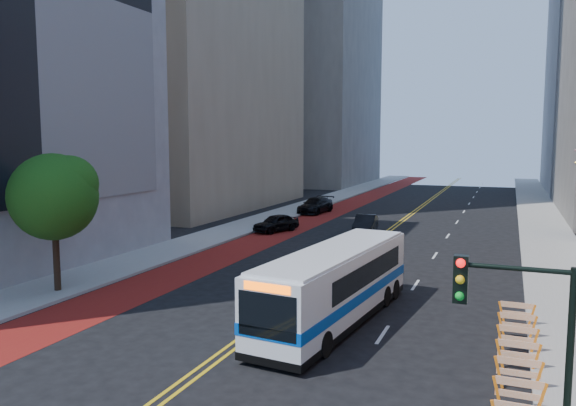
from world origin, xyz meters
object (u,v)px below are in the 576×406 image
(traffic_signal, at_px, (519,337))
(street_tree, at_px, (55,193))
(car_c, at_px, (316,205))
(car_b, at_px, (365,224))
(transit_bus, at_px, (337,284))
(car_a, at_px, (276,223))

(traffic_signal, bearing_deg, street_tree, 155.18)
(car_c, bearing_deg, traffic_signal, -61.28)
(traffic_signal, bearing_deg, car_c, 113.60)
(street_tree, bearing_deg, traffic_signal, -24.82)
(traffic_signal, bearing_deg, car_b, 108.64)
(transit_bus, distance_m, car_b, 22.45)
(car_a, height_order, car_c, car_c)
(street_tree, xyz_separation_m, transit_bus, (13.93, 0.77, -3.30))
(car_a, relative_size, car_b, 0.94)
(street_tree, bearing_deg, car_b, 66.87)
(car_b, bearing_deg, transit_bus, -85.37)
(street_tree, bearing_deg, car_a, 82.59)
(car_c, bearing_deg, car_b, -48.18)
(street_tree, xyz_separation_m, car_b, (9.74, 22.81, -4.17))
(traffic_signal, height_order, transit_bus, traffic_signal)
(street_tree, xyz_separation_m, car_a, (2.73, 20.98, -4.19))
(traffic_signal, height_order, car_b, traffic_signal)
(street_tree, distance_m, car_c, 33.58)
(transit_bus, relative_size, car_c, 2.08)
(car_a, bearing_deg, street_tree, -75.69)
(traffic_signal, xyz_separation_m, car_a, (-17.93, 30.53, -3.00))
(car_a, bearing_deg, traffic_signal, -37.85)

